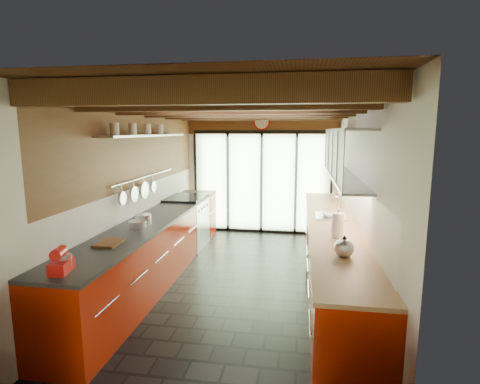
{
  "coord_description": "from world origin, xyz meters",
  "views": [
    {
      "loc": [
        0.82,
        -5.14,
        2.17
      ],
      "look_at": [
        -0.08,
        0.4,
        1.25
      ],
      "focal_mm": 28.0,
      "sensor_mm": 36.0,
      "label": 1
    }
  ],
  "objects": [
    {
      "name": "ground",
      "position": [
        0.0,
        0.0,
        0.0
      ],
      "size": [
        5.5,
        5.5,
        0.0
      ],
      "primitive_type": "plane",
      "color": "black",
      "rests_on": "ground"
    },
    {
      "name": "soap_bottle",
      "position": [
        1.27,
        -0.46,
        1.03
      ],
      "size": [
        0.12,
        0.12,
        0.21
      ],
      "primitive_type": "imported",
      "rotation": [
        0.0,
        0.0,
        -0.23
      ],
      "color": "silver",
      "rests_on": "right_counter"
    },
    {
      "name": "bowl",
      "position": [
        1.27,
        0.33,
        0.95
      ],
      "size": [
        0.31,
        0.31,
        0.06
      ],
      "primitive_type": "imported",
      "rotation": [
        0.0,
        0.0,
        0.31
      ],
      "color": "silver",
      "rests_on": "right_counter"
    },
    {
      "name": "room_shell",
      "position": [
        0.0,
        0.0,
        1.65
      ],
      "size": [
        5.5,
        5.5,
        5.5
      ],
      "color": "silver",
      "rests_on": "ground"
    },
    {
      "name": "paper_towel",
      "position": [
        1.27,
        -0.72,
        1.07
      ],
      "size": [
        0.15,
        0.15,
        0.35
      ],
      "color": "white",
      "rests_on": "right_counter"
    },
    {
      "name": "pot_small",
      "position": [
        -1.27,
        -0.66,
        0.96
      ],
      "size": [
        0.28,
        0.28,
        0.09
      ],
      "primitive_type": "cylinder",
      "rotation": [
        0.0,
        0.0,
        -0.27
      ],
      "color": "silver",
      "rests_on": "left_counter"
    },
    {
      "name": "glass_door",
      "position": [
        0.0,
        2.69,
        1.66
      ],
      "size": [
        2.95,
        0.1,
        2.9
      ],
      "color": "#C6EAAD",
      "rests_on": "ground"
    },
    {
      "name": "ceiling_beams",
      "position": [
        -0.0,
        0.38,
        2.46
      ],
      "size": [
        3.14,
        5.06,
        4.9
      ],
      "color": "#593316",
      "rests_on": "ground"
    },
    {
      "name": "left_counter",
      "position": [
        -1.28,
        0.0,
        0.46
      ],
      "size": [
        0.68,
        5.0,
        0.92
      ],
      "color": "#981803",
      "rests_on": "ground"
    },
    {
      "name": "sink_assembly",
      "position": [
        1.29,
        0.4,
        0.96
      ],
      "size": [
        0.45,
        0.52,
        0.43
      ],
      "color": "silver",
      "rests_on": "right_counter"
    },
    {
      "name": "kettle",
      "position": [
        1.27,
        -1.42,
        1.02
      ],
      "size": [
        0.2,
        0.25,
        0.23
      ],
      "color": "silver",
      "rests_on": "right_counter"
    },
    {
      "name": "left_wall_fixtures",
      "position": [
        -1.47,
        0.14,
        1.88
      ],
      "size": [
        0.28,
        2.6,
        0.96
      ],
      "color": "silver",
      "rests_on": "ground"
    },
    {
      "name": "range_stove",
      "position": [
        -1.28,
        1.45,
        0.47
      ],
      "size": [
        0.66,
        0.9,
        0.97
      ],
      "color": "silver",
      "rests_on": "ground"
    },
    {
      "name": "right_counter",
      "position": [
        1.27,
        0.0,
        0.46
      ],
      "size": [
        0.68,
        5.0,
        0.92
      ],
      "color": "#981803",
      "rests_on": "ground"
    },
    {
      "name": "cutting_board",
      "position": [
        -1.27,
        -1.41,
        0.93
      ],
      "size": [
        0.26,
        0.35,
        0.03
      ],
      "primitive_type": "cube",
      "rotation": [
        0.0,
        0.0,
        0.04
      ],
      "color": "brown",
      "rests_on": "left_counter"
    },
    {
      "name": "upper_cabinets_right",
      "position": [
        1.43,
        0.3,
        1.85
      ],
      "size": [
        0.34,
        3.0,
        3.0
      ],
      "color": "silver",
      "rests_on": "ground"
    },
    {
      "name": "pot_large",
      "position": [
        -1.27,
        -0.47,
        0.99
      ],
      "size": [
        0.25,
        0.25,
        0.13
      ],
      "primitive_type": "cylinder",
      "rotation": [
        0.0,
        0.0,
        -0.22
      ],
      "color": "silver",
      "rests_on": "left_counter"
    },
    {
      "name": "stand_mixer",
      "position": [
        -1.27,
        -2.24,
        1.01
      ],
      "size": [
        0.2,
        0.28,
        0.24
      ],
      "color": "red",
      "rests_on": "left_counter"
    }
  ]
}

